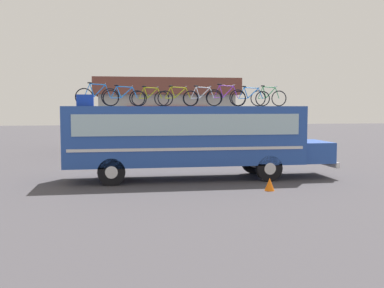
# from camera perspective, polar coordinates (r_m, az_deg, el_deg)

# --- Properties ---
(ground_plane) EXTENTS (120.00, 120.00, 0.00)m
(ground_plane) POSITION_cam_1_polar(r_m,az_deg,el_deg) (19.47, -0.91, -4.48)
(ground_plane) COLOR #423F44
(bus) EXTENTS (11.55, 2.59, 3.15)m
(bus) POSITION_cam_1_polar(r_m,az_deg,el_deg) (19.30, -0.16, 0.97)
(bus) COLOR #23479E
(bus) RESTS_ON ground
(luggage_bag_1) EXTENTS (0.66, 0.42, 0.47)m
(luggage_bag_1) POSITION_cam_1_polar(r_m,az_deg,el_deg) (18.78, -13.41, 5.41)
(luggage_bag_1) COLOR #193899
(luggage_bag_1) RESTS_ON bus
(rooftop_bicycle_1) EXTENTS (1.80, 0.44, 0.98)m
(rooftop_bicycle_1) POSITION_cam_1_polar(r_m,az_deg,el_deg) (18.98, -11.94, 5.95)
(rooftop_bicycle_1) COLOR black
(rooftop_bicycle_1) RESTS_ON bus
(rooftop_bicycle_2) EXTENTS (1.73, 0.44, 0.88)m
(rooftop_bicycle_2) POSITION_cam_1_polar(r_m,az_deg,el_deg) (18.75, -8.63, 5.89)
(rooftop_bicycle_2) COLOR black
(rooftop_bicycle_2) RESTS_ON bus
(rooftop_bicycle_3) EXTENTS (1.62, 0.44, 0.87)m
(rooftop_bicycle_3) POSITION_cam_1_polar(r_m,az_deg,el_deg) (19.38, -5.30, 5.87)
(rooftop_bicycle_3) COLOR black
(rooftop_bicycle_3) RESTS_ON bus
(rooftop_bicycle_4) EXTENTS (1.71, 0.44, 0.87)m
(rooftop_bicycle_4) POSITION_cam_1_polar(r_m,az_deg,el_deg) (18.83, -1.82, 5.92)
(rooftop_bicycle_4) COLOR black
(rooftop_bicycle_4) RESTS_ON bus
(rooftop_bicycle_5) EXTENTS (1.65, 0.44, 0.87)m
(rooftop_bicycle_5) POSITION_cam_1_polar(r_m,az_deg,el_deg) (18.95, 1.33, 5.92)
(rooftop_bicycle_5) COLOR black
(rooftop_bicycle_5) RESTS_ON bus
(rooftop_bicycle_6) EXTENTS (1.74, 0.44, 0.95)m
(rooftop_bicycle_6) POSITION_cam_1_polar(r_m,az_deg,el_deg) (19.23, 4.31, 5.98)
(rooftop_bicycle_6) COLOR black
(rooftop_bicycle_6) RESTS_ON bus
(rooftop_bicycle_7) EXTENTS (1.74, 0.44, 0.88)m
(rooftop_bicycle_7) POSITION_cam_1_polar(r_m,az_deg,el_deg) (19.78, 7.44, 5.84)
(rooftop_bicycle_7) COLOR black
(rooftop_bicycle_7) RESTS_ON bus
(rooftop_bicycle_8) EXTENTS (1.68, 0.44, 0.94)m
(rooftop_bicycle_8) POSITION_cam_1_polar(r_m,az_deg,el_deg) (20.54, 9.68, 5.83)
(rooftop_bicycle_8) COLOR black
(rooftop_bicycle_8) RESTS_ON bus
(roadside_building) EXTENTS (9.67, 8.07, 5.03)m
(roadside_building) POSITION_cam_1_polar(r_m,az_deg,el_deg) (32.99, -3.69, 3.78)
(roadside_building) COLOR #9E9E99
(roadside_building) RESTS_ON ground
(traffic_cone) EXTENTS (0.37, 0.37, 0.49)m
(traffic_cone) POSITION_cam_1_polar(r_m,az_deg,el_deg) (17.03, 9.82, -5.05)
(traffic_cone) COLOR orange
(traffic_cone) RESTS_ON ground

